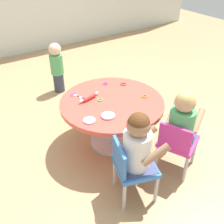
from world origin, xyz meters
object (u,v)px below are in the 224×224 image
Objects in this scene: craft_scissors at (76,95)px; child_chair_right at (177,143)px; child_chair_left at (131,167)px; rolling_pin at (89,97)px; seated_child_right at (182,119)px; toddler_standing at (57,66)px; craft_table at (112,110)px; seated_child_left at (138,143)px.

child_chair_right is at bearing -61.10° from craft_scissors.
child_chair_left is 0.80m from rolling_pin.
seated_child_right is 0.76× the size of toddler_standing.
seated_child_right is (0.29, -0.60, 0.14)m from craft_table.
child_chair_right is (0.46, 0.02, -0.23)m from seated_child_left.
seated_child_left is at bearing -175.77° from seated_child_right.
rolling_pin is at bearing 84.36° from child_chair_left.
craft_table is 0.68m from seated_child_right.
seated_child_left reaches higher than toddler_standing.
craft_table is 0.67m from child_chair_left.
seated_child_left reaches higher than child_chair_right.
child_chair_left is 1.94m from toddler_standing.
seated_child_right reaches higher than child_chair_left.
craft_table is 1.90× the size of seated_child_left.
craft_table is at bearing -90.26° from toddler_standing.
seated_child_right is at bearing -58.60° from rolling_pin.
rolling_pin reaches higher than craft_table.
seated_child_left reaches higher than craft_scissors.
seated_child_left is 2.23× the size of rolling_pin.
rolling_pin reaches higher than craft_scissors.
seated_child_left is 0.91m from craft_scissors.
child_chair_right is at bearing -82.57° from toddler_standing.
craft_table is 1.90× the size of seated_child_right.
child_chair_left is at bearing -97.24° from toddler_standing.
rolling_pin is (-0.16, 0.15, 0.13)m from craft_table.
child_chair_left reaches higher than craft_scissors.
child_chair_right is 0.80× the size of toddler_standing.
craft_scissors is at bearing 89.93° from child_chair_left.
child_chair_left is 1.05× the size of seated_child_right.
seated_child_left is 0.51m from child_chair_right.
craft_scissors is (-0.53, 0.87, -0.03)m from seated_child_right.
craft_scissors reaches higher than craft_table.
seated_child_right is at bearing -81.44° from toddler_standing.
seated_child_right is (0.49, 0.04, 0.00)m from seated_child_left.
child_chair_right is at bearing -67.46° from craft_table.
seated_child_right reaches higher than craft_table.
craft_table is 0.38m from craft_scissors.
toddler_standing is (0.01, 1.30, -0.03)m from craft_table.
toddler_standing reaches higher than child_chair_right.
child_chair_left is (-0.24, -0.62, -0.09)m from craft_table.
child_chair_left is 1.00× the size of child_chair_right.
child_chair_left is 3.77× the size of craft_scissors.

